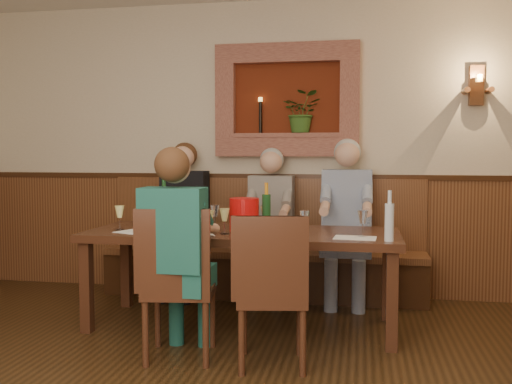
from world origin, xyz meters
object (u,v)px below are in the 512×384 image
at_px(chair_near_right, 272,322).
at_px(water_bottle, 389,221).
at_px(person_bench_left, 182,232).
at_px(person_bench_mid, 270,237).
at_px(dining_table, 242,240).
at_px(person_bench_right, 346,235).
at_px(bench, 263,262).
at_px(person_chair_front, 178,273).
at_px(chair_near_left, 180,314).
at_px(wine_bottle_green_b, 164,207).
at_px(spittoon_bucket, 244,215).
at_px(wine_bottle_green_a, 266,211).

relative_size(chair_near_right, water_bottle, 2.80).
distance_m(chair_near_right, person_bench_left, 2.00).
relative_size(person_bench_mid, water_bottle, 4.00).
bearing_deg(dining_table, water_bottle, -16.25).
distance_m(person_bench_mid, person_bench_right, 0.69).
height_order(bench, water_bottle, bench).
height_order(dining_table, person_bench_left, person_bench_left).
bearing_deg(chair_near_right, bench, 92.35).
bearing_deg(dining_table, person_bench_mid, 84.28).
height_order(person_bench_mid, person_chair_front, person_bench_mid).
bearing_deg(person_bench_right, dining_table, -132.92).
distance_m(chair_near_left, wine_bottle_green_b, 1.09).
distance_m(bench, wine_bottle_green_b, 1.26).
height_order(dining_table, chair_near_left, chair_near_left).
bearing_deg(wine_bottle_green_b, spittoon_bucket, -6.16).
bearing_deg(wine_bottle_green_b, person_bench_right, 29.16).
distance_m(dining_table, person_bench_right, 1.14).
bearing_deg(bench, chair_near_left, -98.71).
bearing_deg(person_chair_front, spittoon_bucket, 69.00).
relative_size(person_chair_front, spittoon_bucket, 5.42).
distance_m(dining_table, water_bottle, 1.16).
distance_m(chair_near_right, person_bench_right, 1.71).
bearing_deg(spittoon_bucket, wine_bottle_green_a, 23.61).
relative_size(wine_bottle_green_a, wine_bottle_green_b, 0.92).
relative_size(bench, person_chair_front, 2.15).
xyz_separation_m(person_bench_right, wine_bottle_green_a, (-0.59, -0.80, 0.29)).
relative_size(dining_table, bench, 0.80).
height_order(person_bench_left, wine_bottle_green_a, person_bench_left).
height_order(wine_bottle_green_b, water_bottle, wine_bottle_green_b).
relative_size(bench, spittoon_bucket, 11.67).
bearing_deg(chair_near_right, person_bench_mid, 90.23).
bearing_deg(person_bench_mid, dining_table, -95.72).
height_order(chair_near_left, spittoon_bucket, chair_near_left).
distance_m(dining_table, person_chair_front, 0.83).
relative_size(chair_near_left, person_bench_left, 0.70).
distance_m(dining_table, bench, 1.01).
relative_size(wine_bottle_green_a, water_bottle, 1.07).
bearing_deg(bench, person_bench_mid, -51.32).
height_order(spittoon_bucket, wine_bottle_green_b, wine_bottle_green_b).
xyz_separation_m(dining_table, wine_bottle_green_b, (-0.65, 0.04, 0.24)).
bearing_deg(water_bottle, chair_near_right, -147.43).
bearing_deg(chair_near_right, water_bottle, 23.23).
distance_m(person_bench_mid, wine_bottle_green_a, 0.87).
relative_size(person_bench_right, spittoon_bucket, 5.76).
bearing_deg(person_bench_right, person_chair_front, -122.82).
distance_m(dining_table, chair_near_right, 0.95).
distance_m(bench, chair_near_right, 1.77).
height_order(spittoon_bucket, wine_bottle_green_a, wine_bottle_green_a).
height_order(dining_table, water_bottle, water_bottle).
relative_size(bench, person_bench_mid, 2.14).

